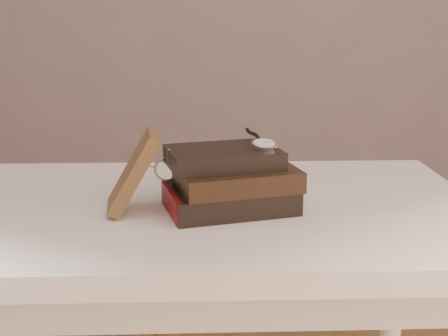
{
  "coord_description": "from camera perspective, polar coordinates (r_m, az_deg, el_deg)",
  "views": [
    {
      "loc": [
        -0.0,
        -0.67,
        1.09
      ],
      "look_at": [
        0.03,
        0.32,
        0.82
      ],
      "focal_mm": 47.11,
      "sensor_mm": 36.0,
      "label": 1
    }
  ],
  "objects": [
    {
      "name": "table",
      "position": [
        1.11,
        -1.72,
        -7.93
      ],
      "size": [
        1.0,
        0.6,
        0.75
      ],
      "color": "white",
      "rests_on": "ground"
    },
    {
      "name": "journal",
      "position": [
        1.02,
        -8.76,
        -0.41
      ],
      "size": [
        0.11,
        0.1,
        0.14
      ],
      "primitive_type": "cube",
      "rotation": [
        0.0,
        0.53,
        0.13
      ],
      "color": "#462F1B",
      "rests_on": "table"
    },
    {
      "name": "book_stack",
      "position": [
        1.03,
        0.63,
        -1.29
      ],
      "size": [
        0.25,
        0.2,
        0.11
      ],
      "color": "black",
      "rests_on": "table"
    },
    {
      "name": "eyeglasses",
      "position": [
        1.08,
        -4.49,
        0.0
      ],
      "size": [
        0.11,
        0.12,
        0.04
      ],
      "color": "silver",
      "rests_on": "book_stack"
    },
    {
      "name": "pocket_watch",
      "position": [
        1.03,
        3.8,
        2.4
      ],
      "size": [
        0.06,
        0.15,
        0.02
      ],
      "color": "silver",
      "rests_on": "book_stack"
    }
  ]
}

